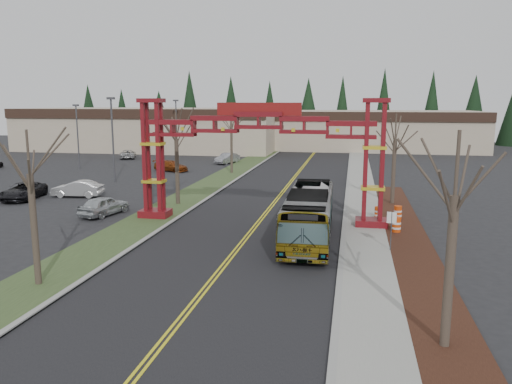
% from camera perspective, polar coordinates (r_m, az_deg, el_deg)
% --- Properties ---
extents(ground, '(200.00, 200.00, 0.00)m').
position_cam_1_polar(ground, '(19.97, -9.71, -15.53)').
color(ground, black).
rests_on(ground, ground).
extents(road, '(12.00, 110.00, 0.02)m').
position_cam_1_polar(road, '(43.15, 2.05, -1.29)').
color(road, black).
rests_on(road, ground).
extents(lane_line_left, '(0.12, 100.00, 0.01)m').
position_cam_1_polar(lane_line_left, '(43.16, 1.90, -1.27)').
color(lane_line_left, yellow).
rests_on(lane_line_left, road).
extents(lane_line_right, '(0.12, 100.00, 0.01)m').
position_cam_1_polar(lane_line_right, '(43.13, 2.21, -1.28)').
color(lane_line_right, yellow).
rests_on(lane_line_right, road).
extents(curb_right, '(0.30, 110.00, 0.15)m').
position_cam_1_polar(curb_right, '(42.63, 10.25, -1.51)').
color(curb_right, '#959691').
rests_on(curb_right, ground).
extents(sidewalk_right, '(2.60, 110.00, 0.14)m').
position_cam_1_polar(sidewalk_right, '(42.64, 12.19, -1.57)').
color(sidewalk_right, gray).
rests_on(sidewalk_right, ground).
extents(landscape_strip, '(2.60, 50.00, 0.12)m').
position_cam_1_polar(landscape_strip, '(28.34, 18.02, -7.89)').
color(landscape_strip, black).
rests_on(landscape_strip, ground).
extents(grass_median, '(4.00, 110.00, 0.08)m').
position_cam_1_polar(grass_median, '(45.06, -8.05, -0.85)').
color(grass_median, '#334522').
rests_on(grass_median, ground).
extents(curb_left, '(0.30, 110.00, 0.15)m').
position_cam_1_polar(curb_left, '(44.49, -5.79, -0.90)').
color(curb_left, '#959691').
rests_on(curb_left, ground).
extents(gateway_arch, '(18.20, 1.60, 8.90)m').
position_cam_1_polar(gateway_arch, '(35.48, 0.33, 5.95)').
color(gateway_arch, '#5C0C15').
rests_on(gateway_arch, ground).
extents(retail_building_west, '(46.00, 22.30, 7.50)m').
position_cam_1_polar(retail_building_west, '(96.09, -11.44, 7.14)').
color(retail_building_west, tan).
rests_on(retail_building_west, ground).
extents(retail_building_east, '(38.00, 20.30, 7.00)m').
position_cam_1_polar(retail_building_east, '(96.91, 13.15, 6.95)').
color(retail_building_east, tan).
rests_on(retail_building_east, ground).
extents(conifer_treeline, '(116.10, 5.60, 13.00)m').
position_cam_1_polar(conifer_treeline, '(108.97, 7.81, 9.02)').
color(conifer_treeline, black).
rests_on(conifer_treeline, ground).
extents(transit_bus, '(3.06, 11.79, 3.26)m').
position_cam_1_polar(transit_bus, '(31.66, 6.08, -2.60)').
color(transit_bus, '#989B9F').
rests_on(transit_bus, ground).
extents(silver_sedan, '(2.20, 4.27, 1.34)m').
position_cam_1_polar(silver_sedan, '(39.69, 6.51, -1.40)').
color(silver_sedan, '#A5A8AD').
rests_on(silver_sedan, ground).
extents(parked_car_near_a, '(2.72, 4.75, 1.52)m').
position_cam_1_polar(parked_car_near_a, '(40.28, -16.98, -1.48)').
color(parked_car_near_a, '#B5BABD').
rests_on(parked_car_near_a, ground).
extents(parked_car_near_b, '(4.74, 2.06, 1.51)m').
position_cam_1_polar(parked_car_near_b, '(48.79, -19.74, 0.35)').
color(parked_car_near_b, silver).
rests_on(parked_car_near_b, ground).
extents(parked_car_near_c, '(3.49, 5.80, 1.51)m').
position_cam_1_polar(parked_car_near_c, '(49.51, -25.04, 0.11)').
color(parked_car_near_c, black).
rests_on(parked_car_near_c, ground).
extents(parked_car_mid_a, '(5.01, 3.29, 1.35)m').
position_cam_1_polar(parked_car_mid_a, '(64.00, -9.70, 2.95)').
color(parked_car_mid_a, '#863912').
rests_on(parked_car_mid_a, ground).
extents(parked_car_far_a, '(2.96, 4.76, 1.48)m').
position_cam_1_polar(parked_car_far_a, '(71.26, -3.31, 3.87)').
color(parked_car_far_a, '#9D9EA5').
rests_on(parked_car_far_a, ground).
extents(parked_car_far_b, '(3.89, 5.32, 1.34)m').
position_cam_1_polar(parked_car_far_b, '(80.04, -14.44, 4.21)').
color(parked_car_far_b, silver).
rests_on(parked_car_far_b, ground).
extents(bare_tree_median_near, '(3.10, 3.10, 7.41)m').
position_cam_1_polar(bare_tree_median_near, '(25.21, -24.43, 1.79)').
color(bare_tree_median_near, '#382D26').
rests_on(bare_tree_median_near, ground).
extents(bare_tree_median_mid, '(3.44, 3.44, 7.86)m').
position_cam_1_polar(bare_tree_median_mid, '(42.49, -9.10, 5.96)').
color(bare_tree_median_mid, '#382D26').
rests_on(bare_tree_median_mid, ground).
extents(bare_tree_median_far, '(3.03, 3.03, 8.10)m').
position_cam_1_polar(bare_tree_median_far, '(60.90, -2.84, 7.80)').
color(bare_tree_median_far, '#382D26').
rests_on(bare_tree_median_far, ground).
extents(bare_tree_right_near, '(3.35, 3.35, 7.73)m').
position_cam_1_polar(bare_tree_right_near, '(18.07, 21.78, -0.53)').
color(bare_tree_right_near, '#382D26').
rests_on(bare_tree_right_near, ground).
extents(bare_tree_right_far, '(3.38, 3.38, 7.69)m').
position_cam_1_polar(bare_tree_right_far, '(43.46, 15.61, 5.64)').
color(bare_tree_right_far, '#382D26').
rests_on(bare_tree_right_far, ground).
extents(light_pole_near, '(0.79, 0.40, 9.15)m').
position_cam_1_polar(light_pole_near, '(56.34, -16.08, 6.45)').
color(light_pole_near, '#3F3F44').
rests_on(light_pole_near, ground).
extents(light_pole_mid, '(0.72, 0.36, 8.35)m').
position_cam_1_polar(light_pole_mid, '(69.06, -19.73, 6.49)').
color(light_pole_mid, '#3F3F44').
rests_on(light_pole_mid, ground).
extents(light_pole_far, '(0.78, 0.39, 9.00)m').
position_cam_1_polar(light_pole_far, '(79.45, -9.09, 7.64)').
color(light_pole_far, '#3F3F44').
rests_on(light_pole_far, ground).
extents(street_sign, '(0.55, 0.12, 2.40)m').
position_cam_1_polar(street_sign, '(29.90, 15.22, -3.49)').
color(street_sign, '#3F3F44').
rests_on(street_sign, ground).
extents(barrel_south, '(0.60, 0.60, 1.11)m').
position_cam_1_polar(barrel_south, '(34.51, 15.74, -3.69)').
color(barrel_south, '#D13F0B').
rests_on(barrel_south, ground).
extents(barrel_mid, '(0.52, 0.52, 0.97)m').
position_cam_1_polar(barrel_mid, '(38.28, 13.76, -2.35)').
color(barrel_mid, '#D13F0B').
rests_on(barrel_mid, ground).
extents(barrel_north, '(0.59, 0.59, 1.08)m').
position_cam_1_polar(barrel_north, '(38.35, 15.90, -2.34)').
color(barrel_north, '#D13F0B').
rests_on(barrel_north, ground).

